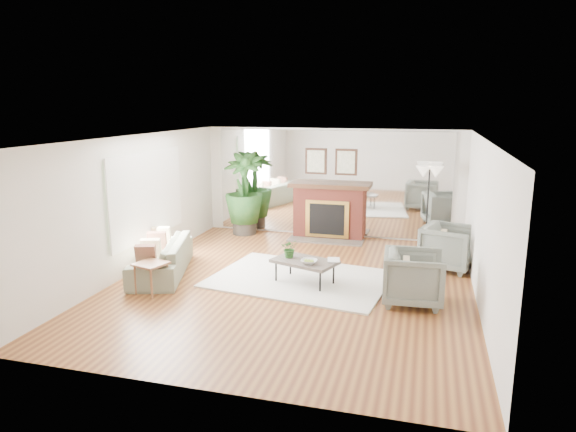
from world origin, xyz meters
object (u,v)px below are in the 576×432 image
(armchair_front, at_px, (414,278))
(fireplace, at_px, (329,210))
(floor_lamp, at_px, (429,178))
(sofa, at_px, (162,257))
(coffee_table, at_px, (305,262))
(armchair_back, at_px, (448,247))
(side_table, at_px, (151,268))
(potted_ficus, at_px, (244,191))

(armchair_front, bearing_deg, fireplace, 26.26)
(fireplace, height_order, floor_lamp, fireplace)
(sofa, relative_size, floor_lamp, 1.21)
(coffee_table, height_order, floor_lamp, floor_lamp)
(floor_lamp, bearing_deg, armchair_front, -92.70)
(armchair_back, xyz_separation_m, floor_lamp, (-0.41, 1.46, 1.08))
(armchair_back, height_order, floor_lamp, floor_lamp)
(side_table, xyz_separation_m, floor_lamp, (4.30, 4.08, 1.06))
(armchair_back, xyz_separation_m, side_table, (-4.71, -2.62, 0.02))
(armchair_front, bearing_deg, coffee_table, 74.57)
(fireplace, relative_size, armchair_back, 2.23)
(coffee_table, distance_m, floor_lamp, 3.76)
(fireplace, bearing_deg, potted_ficus, -175.46)
(coffee_table, height_order, armchair_back, armchair_back)
(coffee_table, xyz_separation_m, sofa, (-2.65, -0.15, -0.08))
(coffee_table, bearing_deg, potted_ficus, 125.94)
(side_table, bearing_deg, fireplace, 63.80)
(fireplace, distance_m, floor_lamp, 2.35)
(sofa, distance_m, side_table, 1.01)
(armchair_back, xyz_separation_m, armchair_front, (-0.57, -1.92, -0.00))
(fireplace, height_order, armchair_back, fireplace)
(fireplace, bearing_deg, floor_lamp, -5.38)
(armchair_front, distance_m, floor_lamp, 3.56)
(fireplace, height_order, potted_ficus, fireplace)
(fireplace, bearing_deg, coffee_table, -86.47)
(coffee_table, distance_m, side_table, 2.55)
(fireplace, height_order, sofa, fireplace)
(side_table, bearing_deg, floor_lamp, 43.54)
(side_table, height_order, potted_ficus, potted_ficus)
(fireplace, height_order, coffee_table, fireplace)
(floor_lamp, bearing_deg, armchair_back, -74.17)
(coffee_table, height_order, potted_ficus, potted_ficus)
(sofa, xyz_separation_m, armchair_front, (4.48, -0.25, 0.11))
(armchair_back, relative_size, potted_ficus, 0.47)
(potted_ficus, bearing_deg, side_table, -91.47)
(sofa, distance_m, floor_lamp, 5.72)
(armchair_front, relative_size, side_table, 1.60)
(floor_lamp, bearing_deg, potted_ficus, 179.36)
(coffee_table, height_order, side_table, side_table)
(armchair_back, height_order, potted_ficus, potted_ficus)
(coffee_table, xyz_separation_m, potted_ficus, (-2.20, 3.04, 0.65))
(armchair_front, xyz_separation_m, floor_lamp, (0.16, 3.39, 1.09))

